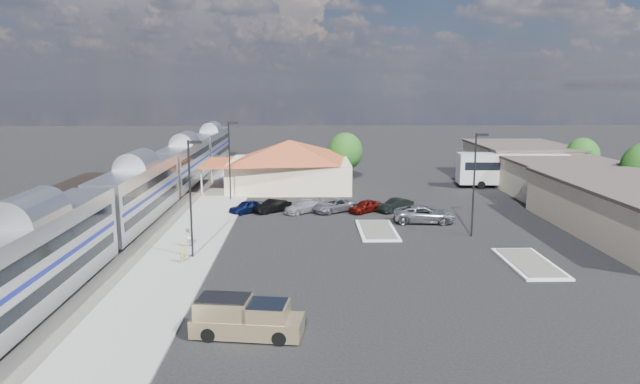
{
  "coord_description": "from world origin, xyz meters",
  "views": [
    {
      "loc": [
        -2.35,
        -47.76,
        12.93
      ],
      "look_at": [
        -1.05,
        6.33,
        2.8
      ],
      "focal_mm": 32.0,
      "sensor_mm": 36.0,
      "label": 1
    }
  ],
  "objects_px": {
    "coach_bus": "(512,168)",
    "station_depot": "(289,164)",
    "pickup_truck": "(248,319)",
    "suv": "(424,214)"
  },
  "relations": [
    {
      "from": "coach_bus",
      "to": "station_depot",
      "type": "bearing_deg",
      "value": 93.43
    },
    {
      "from": "pickup_truck",
      "to": "suv",
      "type": "bearing_deg",
      "value": -22.12
    },
    {
      "from": "pickup_truck",
      "to": "coach_bus",
      "type": "bearing_deg",
      "value": -25.97
    },
    {
      "from": "station_depot",
      "to": "coach_bus",
      "type": "bearing_deg",
      "value": 0.1
    },
    {
      "from": "station_depot",
      "to": "suv",
      "type": "distance_m",
      "value": 23.32
    },
    {
      "from": "station_depot",
      "to": "suv",
      "type": "xyz_separation_m",
      "value": [
        13.47,
        -18.89,
        -2.32
      ]
    },
    {
      "from": "station_depot",
      "to": "coach_bus",
      "type": "distance_m",
      "value": 28.57
    },
    {
      "from": "pickup_truck",
      "to": "suv",
      "type": "distance_m",
      "value": 28.62
    },
    {
      "from": "station_depot",
      "to": "pickup_truck",
      "type": "bearing_deg",
      "value": -91.18
    },
    {
      "from": "pickup_truck",
      "to": "coach_bus",
      "type": "relative_size",
      "value": 0.43
    }
  ]
}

